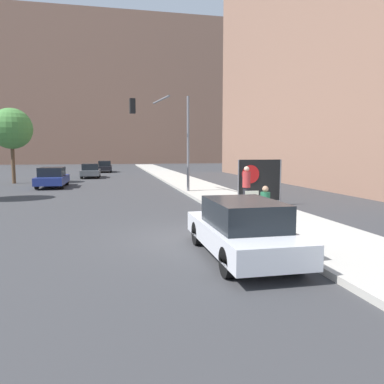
{
  "coord_description": "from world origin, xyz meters",
  "views": [
    {
      "loc": [
        -2.42,
        -10.66,
        2.57
      ],
      "look_at": [
        0.48,
        2.96,
        1.05
      ],
      "focal_mm": 35.0,
      "sensor_mm": 36.0,
      "label": 1
    }
  ],
  "objects_px": {
    "car_on_road_midblock": "(91,171)",
    "jogger_on_sidewalk": "(246,186)",
    "traffic_light_pole": "(168,126)",
    "car_on_road_distant": "(105,166)",
    "seated_protester": "(265,202)",
    "street_tree_midblock": "(11,129)",
    "car_on_road_nearest": "(52,177)",
    "parked_car_curbside": "(242,229)",
    "protest_banner": "(259,180)"
  },
  "relations": [
    {
      "from": "car_on_road_midblock",
      "to": "traffic_light_pole",
      "type": "bearing_deg",
      "value": -71.19
    },
    {
      "from": "jogger_on_sidewalk",
      "to": "traffic_light_pole",
      "type": "bearing_deg",
      "value": -97.71
    },
    {
      "from": "traffic_light_pole",
      "to": "car_on_road_distant",
      "type": "relative_size",
      "value": 1.25
    },
    {
      "from": "parked_car_curbside",
      "to": "car_on_road_distant",
      "type": "xyz_separation_m",
      "value": [
        -3.93,
        39.4,
        -0.0
      ]
    },
    {
      "from": "car_on_road_distant",
      "to": "street_tree_midblock",
      "type": "height_order",
      "value": "street_tree_midblock"
    },
    {
      "from": "jogger_on_sidewalk",
      "to": "car_on_road_midblock",
      "type": "xyz_separation_m",
      "value": [
        -7.71,
        22.66,
        -0.37
      ]
    },
    {
      "from": "traffic_light_pole",
      "to": "protest_banner",
      "type": "bearing_deg",
      "value": -58.97
    },
    {
      "from": "parked_car_curbside",
      "to": "street_tree_midblock",
      "type": "xyz_separation_m",
      "value": [
        -10.78,
        23.9,
        3.64
      ]
    },
    {
      "from": "parked_car_curbside",
      "to": "car_on_road_distant",
      "type": "distance_m",
      "value": 39.6
    },
    {
      "from": "protest_banner",
      "to": "jogger_on_sidewalk",
      "type": "bearing_deg",
      "value": -131.54
    },
    {
      "from": "traffic_light_pole",
      "to": "car_on_road_nearest",
      "type": "distance_m",
      "value": 10.21
    },
    {
      "from": "car_on_road_midblock",
      "to": "car_on_road_nearest",
      "type": "bearing_deg",
      "value": -102.65
    },
    {
      "from": "street_tree_midblock",
      "to": "parked_car_curbside",
      "type": "bearing_deg",
      "value": -65.73
    },
    {
      "from": "protest_banner",
      "to": "car_on_road_distant",
      "type": "distance_m",
      "value": 32.32
    },
    {
      "from": "car_on_road_nearest",
      "to": "street_tree_midblock",
      "type": "relative_size",
      "value": 0.79
    },
    {
      "from": "car_on_road_nearest",
      "to": "street_tree_midblock",
      "type": "distance_m",
      "value": 6.49
    },
    {
      "from": "jogger_on_sidewalk",
      "to": "car_on_road_midblock",
      "type": "bearing_deg",
      "value": -97.66
    },
    {
      "from": "car_on_road_nearest",
      "to": "traffic_light_pole",
      "type": "bearing_deg",
      "value": -39.17
    },
    {
      "from": "seated_protester",
      "to": "car_on_road_midblock",
      "type": "bearing_deg",
      "value": 129.81
    },
    {
      "from": "car_on_road_nearest",
      "to": "jogger_on_sidewalk",
      "type": "bearing_deg",
      "value": -53.02
    },
    {
      "from": "parked_car_curbside",
      "to": "jogger_on_sidewalk",
      "type": "bearing_deg",
      "value": 68.91
    },
    {
      "from": "car_on_road_nearest",
      "to": "car_on_road_midblock",
      "type": "height_order",
      "value": "car_on_road_nearest"
    },
    {
      "from": "traffic_light_pole",
      "to": "car_on_road_midblock",
      "type": "relative_size",
      "value": 1.29
    },
    {
      "from": "seated_protester",
      "to": "protest_banner",
      "type": "height_order",
      "value": "protest_banner"
    },
    {
      "from": "seated_protester",
      "to": "car_on_road_nearest",
      "type": "relative_size",
      "value": 0.25
    },
    {
      "from": "seated_protester",
      "to": "car_on_road_distant",
      "type": "xyz_separation_m",
      "value": [
        -6.14,
        35.66,
        -0.1
      ]
    },
    {
      "from": "car_on_road_midblock",
      "to": "car_on_road_distant",
      "type": "relative_size",
      "value": 0.96
    },
    {
      "from": "car_on_road_midblock",
      "to": "jogger_on_sidewalk",
      "type": "bearing_deg",
      "value": -71.21
    },
    {
      "from": "seated_protester",
      "to": "car_on_road_distant",
      "type": "height_order",
      "value": "car_on_road_distant"
    },
    {
      "from": "traffic_light_pole",
      "to": "car_on_road_midblock",
      "type": "bearing_deg",
      "value": 108.81
    },
    {
      "from": "traffic_light_pole",
      "to": "car_on_road_distant",
      "type": "xyz_separation_m",
      "value": [
        -4.17,
        25.65,
        -3.34
      ]
    },
    {
      "from": "traffic_light_pole",
      "to": "car_on_road_distant",
      "type": "distance_m",
      "value": 26.2
    },
    {
      "from": "car_on_road_nearest",
      "to": "street_tree_midblock",
      "type": "xyz_separation_m",
      "value": [
        -3.54,
        4.05,
        3.63
      ]
    },
    {
      "from": "car_on_road_distant",
      "to": "seated_protester",
      "type": "bearing_deg",
      "value": -80.23
    },
    {
      "from": "car_on_road_nearest",
      "to": "seated_protester",
      "type": "bearing_deg",
      "value": -59.6
    },
    {
      "from": "seated_protester",
      "to": "jogger_on_sidewalk",
      "type": "xyz_separation_m",
      "value": [
        0.41,
        3.02,
        0.26
      ]
    },
    {
      "from": "traffic_light_pole",
      "to": "car_on_road_nearest",
      "type": "relative_size",
      "value": 1.2
    },
    {
      "from": "street_tree_midblock",
      "to": "jogger_on_sidewalk",
      "type": "bearing_deg",
      "value": -52.0
    },
    {
      "from": "car_on_road_nearest",
      "to": "car_on_road_midblock",
      "type": "relative_size",
      "value": 1.08
    },
    {
      "from": "parked_car_curbside",
      "to": "car_on_road_midblock",
      "type": "relative_size",
      "value": 1.01
    },
    {
      "from": "seated_protester",
      "to": "street_tree_midblock",
      "type": "xyz_separation_m",
      "value": [
        -12.98,
        20.16,
        3.55
      ]
    },
    {
      "from": "protest_banner",
      "to": "traffic_light_pole",
      "type": "bearing_deg",
      "value": 121.03
    },
    {
      "from": "traffic_light_pole",
      "to": "car_on_road_midblock",
      "type": "distance_m",
      "value": 16.89
    },
    {
      "from": "jogger_on_sidewalk",
      "to": "car_on_road_nearest",
      "type": "relative_size",
      "value": 0.37
    },
    {
      "from": "car_on_road_midblock",
      "to": "parked_car_curbside",
      "type": "bearing_deg",
      "value": -80.17
    },
    {
      "from": "car_on_road_midblock",
      "to": "street_tree_midblock",
      "type": "xyz_separation_m",
      "value": [
        -5.68,
        -5.52,
        3.66
      ]
    },
    {
      "from": "traffic_light_pole",
      "to": "parked_car_curbside",
      "type": "relative_size",
      "value": 1.28
    },
    {
      "from": "car_on_road_distant",
      "to": "street_tree_midblock",
      "type": "distance_m",
      "value": 17.33
    },
    {
      "from": "seated_protester",
      "to": "jogger_on_sidewalk",
      "type": "relative_size",
      "value": 0.68
    },
    {
      "from": "jogger_on_sidewalk",
      "to": "car_on_road_distant",
      "type": "distance_m",
      "value": 33.29
    }
  ]
}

